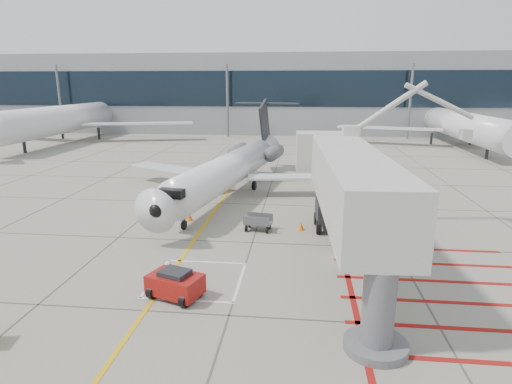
# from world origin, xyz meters

# --- Properties ---
(ground_plane) EXTENTS (260.00, 260.00, 0.00)m
(ground_plane) POSITION_xyz_m (0.00, 0.00, 0.00)
(ground_plane) COLOR gray
(ground_plane) RESTS_ON ground
(regional_jet) EXTENTS (26.09, 30.68, 7.16)m
(regional_jet) POSITION_xyz_m (-3.42, 12.18, 3.58)
(regional_jet) COLOR white
(regional_jet) RESTS_ON ground_plane
(jet_bridge) EXTENTS (9.89, 19.45, 7.62)m
(jet_bridge) POSITION_xyz_m (5.08, 0.88, 3.81)
(jet_bridge) COLOR beige
(jet_bridge) RESTS_ON ground_plane
(pushback_tug) EXTENTS (2.56, 2.06, 1.29)m
(pushback_tug) POSITION_xyz_m (-2.52, -2.74, 0.65)
(pushback_tug) COLOR #9B130F
(pushback_tug) RESTS_ON ground_plane
(baggage_cart) EXTENTS (1.81, 1.29, 1.05)m
(baggage_cart) POSITION_xyz_m (0.11, 6.17, 0.53)
(baggage_cart) COLOR #4E4F53
(baggage_cart) RESTS_ON ground_plane
(ground_power_unit) EXTENTS (2.61, 1.61, 2.00)m
(ground_power_unit) POSITION_xyz_m (5.94, 2.16, 1.00)
(ground_power_unit) COLOR silver
(ground_power_unit) RESTS_ON ground_plane
(cone_nose) EXTENTS (0.40, 0.40, 0.55)m
(cone_nose) POSITION_xyz_m (-4.64, 7.66, 0.27)
(cone_nose) COLOR orange
(cone_nose) RESTS_ON ground_plane
(cone_side) EXTENTS (0.38, 0.38, 0.53)m
(cone_side) POSITION_xyz_m (2.77, 6.49, 0.26)
(cone_side) COLOR orange
(cone_side) RESTS_ON ground_plane
(terminal_building) EXTENTS (180.00, 28.00, 14.00)m
(terminal_building) POSITION_xyz_m (10.00, 70.00, 7.00)
(terminal_building) COLOR gray
(terminal_building) RESTS_ON ground_plane
(terminal_glass_band) EXTENTS (180.00, 0.10, 6.00)m
(terminal_glass_band) POSITION_xyz_m (10.00, 55.95, 8.00)
(terminal_glass_band) COLOR black
(terminal_glass_band) RESTS_ON ground_plane
(bg_aircraft_b) EXTENTS (37.80, 42.00, 12.60)m
(bg_aircraft_b) POSITION_xyz_m (-33.56, 46.00, 6.30)
(bg_aircraft_b) COLOR silver
(bg_aircraft_b) RESTS_ON ground_plane
(bg_aircraft_c) EXTENTS (33.72, 37.47, 11.24)m
(bg_aircraft_c) POSITION_xyz_m (24.91, 46.00, 5.62)
(bg_aircraft_c) COLOR silver
(bg_aircraft_c) RESTS_ON ground_plane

